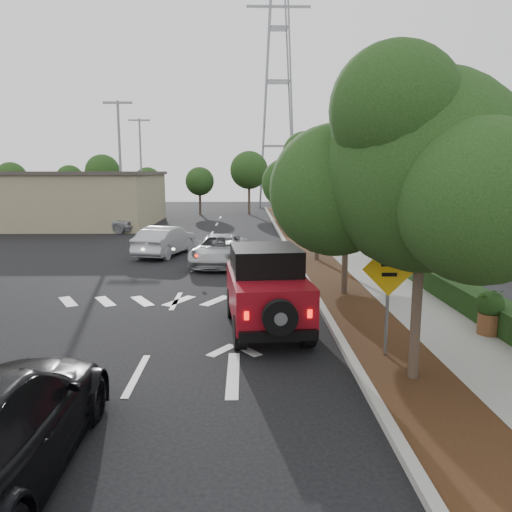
{
  "coord_description": "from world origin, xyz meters",
  "views": [
    {
      "loc": [
        2.26,
        -9.84,
        4.18
      ],
      "look_at": [
        2.55,
        3.0,
        1.99
      ],
      "focal_mm": 35.0,
      "sensor_mm": 36.0,
      "label": 1
    }
  ],
  "objects": [
    {
      "name": "ground",
      "position": [
        0.0,
        0.0,
        0.0
      ],
      "size": [
        120.0,
        120.0,
        0.0
      ],
      "primitive_type": "plane",
      "color": "black",
      "rests_on": "ground"
    },
    {
      "name": "curb",
      "position": [
        4.6,
        12.0,
        0.07
      ],
      "size": [
        0.2,
        70.0,
        0.15
      ],
      "primitive_type": "cube",
      "color": "#9E9B93",
      "rests_on": "ground"
    },
    {
      "name": "planting_strip",
      "position": [
        5.6,
        12.0,
        0.06
      ],
      "size": [
        1.8,
        70.0,
        0.12
      ],
      "primitive_type": "cube",
      "color": "black",
      "rests_on": "ground"
    },
    {
      "name": "sidewalk",
      "position": [
        7.5,
        12.0,
        0.06
      ],
      "size": [
        2.0,
        70.0,
        0.12
      ],
      "primitive_type": "cube",
      "color": "gray",
      "rests_on": "ground"
    },
    {
      "name": "hedge",
      "position": [
        8.9,
        12.0,
        0.4
      ],
      "size": [
        0.8,
        70.0,
        0.8
      ],
      "primitive_type": "cube",
      "color": "black",
      "rests_on": "ground"
    },
    {
      "name": "commercial_building",
      "position": [
        -16.0,
        30.0,
        2.0
      ],
      "size": [
        22.0,
        12.0,
        4.0
      ],
      "primitive_type": "cube",
      "color": "gray",
      "rests_on": "ground"
    },
    {
      "name": "transmission_tower",
      "position": [
        6.0,
        48.0,
        0.0
      ],
      "size": [
        7.0,
        4.0,
        28.0
      ],
      "primitive_type": null,
      "color": "slate",
      "rests_on": "ground"
    },
    {
      "name": "street_tree_near",
      "position": [
        5.6,
        -0.5,
        0.0
      ],
      "size": [
        3.8,
        3.8,
        5.92
      ],
      "primitive_type": null,
      "color": "#143311",
      "rests_on": "ground"
    },
    {
      "name": "street_tree_mid",
      "position": [
        5.6,
        6.5,
        0.0
      ],
      "size": [
        3.2,
        3.2,
        5.32
      ],
      "primitive_type": null,
      "color": "#143311",
      "rests_on": "ground"
    },
    {
      "name": "street_tree_far",
      "position": [
        5.6,
        13.0,
        0.0
      ],
      "size": [
        3.4,
        3.4,
        5.62
      ],
      "primitive_type": null,
      "color": "#143311",
      "rests_on": "ground"
    },
    {
      "name": "light_pole_a",
      "position": [
        -6.5,
        26.0,
        0.0
      ],
      "size": [
        2.0,
        0.22,
        9.0
      ],
      "primitive_type": null,
      "color": "slate",
      "rests_on": "ground"
    },
    {
      "name": "light_pole_b",
      "position": [
        -7.5,
        38.0,
        0.0
      ],
      "size": [
        2.0,
        0.22,
        9.0
      ],
      "primitive_type": null,
      "color": "slate",
      "rests_on": "ground"
    },
    {
      "name": "red_jeep",
      "position": [
        2.81,
        3.11,
        1.12
      ],
      "size": [
        2.24,
        4.41,
        2.2
      ],
      "rotation": [
        0.0,
        0.0,
        0.09
      ],
      "color": "black",
      "rests_on": "ground"
    },
    {
      "name": "silver_suv_ahead",
      "position": [
        1.12,
        12.44,
        0.67
      ],
      "size": [
        2.71,
        5.03,
        1.34
      ],
      "primitive_type": "imported",
      "rotation": [
        0.0,
        0.0,
        -0.1
      ],
      "color": "#A4A7AB",
      "rests_on": "ground"
    },
    {
      "name": "silver_sedan_oncoming",
      "position": [
        -1.74,
        15.09,
        0.74
      ],
      "size": [
        2.74,
        4.75,
        1.48
      ],
      "primitive_type": "imported",
      "rotation": [
        0.0,
        0.0,
        2.86
      ],
      "color": "#A6A8AE",
      "rests_on": "ground"
    },
    {
      "name": "parked_suv",
      "position": [
        -7.44,
        25.14,
        0.81
      ],
      "size": [
        5.13,
        3.28,
        1.62
      ],
      "primitive_type": "imported",
      "rotation": [
        0.0,
        0.0,
        1.26
      ],
      "color": "#989AA0",
      "rests_on": "ground"
    },
    {
      "name": "speed_hump_sign",
      "position": [
        5.4,
        0.75,
        1.75
      ],
      "size": [
        1.19,
        0.1,
        2.53
      ],
      "rotation": [
        0.0,
        0.0,
        -0.02
      ],
      "color": "slate",
      "rests_on": "ground"
    },
    {
      "name": "terracotta_planter",
      "position": [
        8.4,
        2.13,
        0.8
      ],
      "size": [
        0.68,
        0.68,
        1.18
      ],
      "rotation": [
        0.0,
        0.0,
        -0.11
      ],
      "color": "brown",
      "rests_on": "ground"
    }
  ]
}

